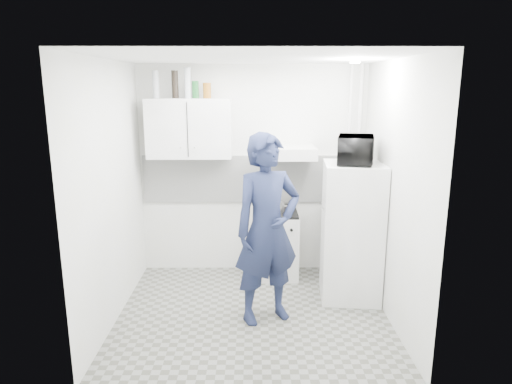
{
  "coord_description": "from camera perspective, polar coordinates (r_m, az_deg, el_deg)",
  "views": [
    {
      "loc": [
        -0.0,
        -4.39,
        2.35
      ],
      "look_at": [
        0.04,
        0.3,
        1.25
      ],
      "focal_mm": 32.0,
      "sensor_mm": 36.0,
      "label": 1
    }
  ],
  "objects": [
    {
      "name": "floor",
      "position": [
        4.98,
        -0.42,
        -14.96
      ],
      "size": [
        2.8,
        2.8,
        0.0
      ],
      "primitive_type": "plane",
      "color": "slate",
      "rests_on": "ground"
    },
    {
      "name": "ceiling",
      "position": [
        4.4,
        -0.47,
        16.46
      ],
      "size": [
        2.8,
        2.8,
        0.0
      ],
      "primitive_type": "plane",
      "color": "white",
      "rests_on": "wall_back"
    },
    {
      "name": "wall_back",
      "position": [
        5.74,
        -0.45,
        2.65
      ],
      "size": [
        2.8,
        0.0,
        2.8
      ],
      "primitive_type": "plane",
      "rotation": [
        1.57,
        0.0,
        0.0
      ],
      "color": "silver",
      "rests_on": "floor"
    },
    {
      "name": "wall_left",
      "position": [
        4.73,
        -17.67,
        -0.27
      ],
      "size": [
        0.0,
        2.6,
        2.6
      ],
      "primitive_type": "plane",
      "rotation": [
        1.57,
        0.0,
        1.57
      ],
      "color": "silver",
      "rests_on": "floor"
    },
    {
      "name": "wall_right",
      "position": [
        4.73,
        16.79,
        -0.21
      ],
      "size": [
        0.0,
        2.6,
        2.6
      ],
      "primitive_type": "plane",
      "rotation": [
        1.57,
        0.0,
        -1.57
      ],
      "color": "silver",
      "rests_on": "floor"
    },
    {
      "name": "person",
      "position": [
        4.53,
        1.43,
        -4.7
      ],
      "size": [
        0.83,
        0.71,
        1.92
      ],
      "primitive_type": "imported",
      "rotation": [
        0.0,
        0.0,
        0.43
      ],
      "color": "#181F3B",
      "rests_on": "floor"
    },
    {
      "name": "stove",
      "position": [
        5.74,
        2.68,
        -6.65
      ],
      "size": [
        0.5,
        0.5,
        0.81
      ],
      "primitive_type": "cube",
      "color": "silver",
      "rests_on": "floor"
    },
    {
      "name": "fridge",
      "position": [
        5.19,
        11.86,
        -4.87
      ],
      "size": [
        0.69,
        0.69,
        1.53
      ],
      "primitive_type": "cube",
      "rotation": [
        0.0,
        0.0,
        -0.09
      ],
      "color": "white",
      "rests_on": "floor"
    },
    {
      "name": "stove_top",
      "position": [
        5.61,
        2.73,
        -2.64
      ],
      "size": [
        0.48,
        0.48,
        0.03
      ],
      "primitive_type": "cube",
      "color": "black",
      "rests_on": "stove"
    },
    {
      "name": "saucepan",
      "position": [
        5.62,
        2.55,
        -1.88
      ],
      "size": [
        0.2,
        0.2,
        0.11
      ],
      "primitive_type": "cylinder",
      "color": "silver",
      "rests_on": "stove_top"
    },
    {
      "name": "microwave",
      "position": [
        4.98,
        12.35,
        5.19
      ],
      "size": [
        0.61,
        0.48,
        0.3
      ],
      "primitive_type": "imported",
      "rotation": [
        0.0,
        0.0,
        1.34
      ],
      "color": "black",
      "rests_on": "fridge"
    },
    {
      "name": "bottle_a",
      "position": [
        5.58,
        -12.43,
        12.99
      ],
      "size": [
        0.07,
        0.07,
        0.32
      ],
      "primitive_type": "cylinder",
      "color": "#B2B7BC",
      "rests_on": "upper_cabinet"
    },
    {
      "name": "bottle_c",
      "position": [
        5.54,
        -10.09,
        13.09
      ],
      "size": [
        0.08,
        0.08,
        0.32
      ],
      "primitive_type": "cylinder",
      "color": "black",
      "rests_on": "upper_cabinet"
    },
    {
      "name": "bottle_d",
      "position": [
        5.52,
        -8.54,
        13.32
      ],
      "size": [
        0.08,
        0.08,
        0.35
      ],
      "primitive_type": "cylinder",
      "color": "#B2B7BC",
      "rests_on": "upper_cabinet"
    },
    {
      "name": "canister_a",
      "position": [
        5.51,
        -7.58,
        12.56
      ],
      "size": [
        0.08,
        0.08,
        0.2
      ],
      "primitive_type": "cylinder",
      "color": "#144C1E",
      "rests_on": "upper_cabinet"
    },
    {
      "name": "canister_b",
      "position": [
        5.49,
        -6.15,
        12.49
      ],
      "size": [
        0.09,
        0.09,
        0.18
      ],
      "primitive_type": "cylinder",
      "color": "brown",
      "rests_on": "upper_cabinet"
    },
    {
      "name": "upper_cabinet",
      "position": [
        5.54,
        -8.31,
        7.88
      ],
      "size": [
        1.0,
        0.35,
        0.7
      ],
      "primitive_type": "cube",
      "color": "white",
      "rests_on": "wall_back"
    },
    {
      "name": "range_hood",
      "position": [
        5.46,
        4.29,
        4.95
      ],
      "size": [
        0.6,
        0.5,
        0.14
      ],
      "primitive_type": "cube",
      "color": "silver",
      "rests_on": "wall_back"
    },
    {
      "name": "backsplash",
      "position": [
        5.74,
        -0.45,
        1.64
      ],
      "size": [
        2.74,
        0.03,
        0.6
      ],
      "primitive_type": "cube",
      "color": "white",
      "rests_on": "wall_back"
    },
    {
      "name": "pipe_a",
      "position": [
        5.81,
        12.5,
        2.46
      ],
      "size": [
        0.05,
        0.05,
        2.6
      ],
      "primitive_type": "cylinder",
      "color": "silver",
      "rests_on": "floor"
    },
    {
      "name": "pipe_b",
      "position": [
        5.78,
        11.34,
        2.47
      ],
      "size": [
        0.04,
        0.04,
        2.6
      ],
      "primitive_type": "cylinder",
      "color": "silver",
      "rests_on": "floor"
    },
    {
      "name": "ceiling_spot_fixture",
      "position": [
        4.7,
        12.28,
        15.59
      ],
      "size": [
        0.1,
        0.1,
        0.02
      ],
      "primitive_type": "cylinder",
      "color": "white",
      "rests_on": "ceiling"
    }
  ]
}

